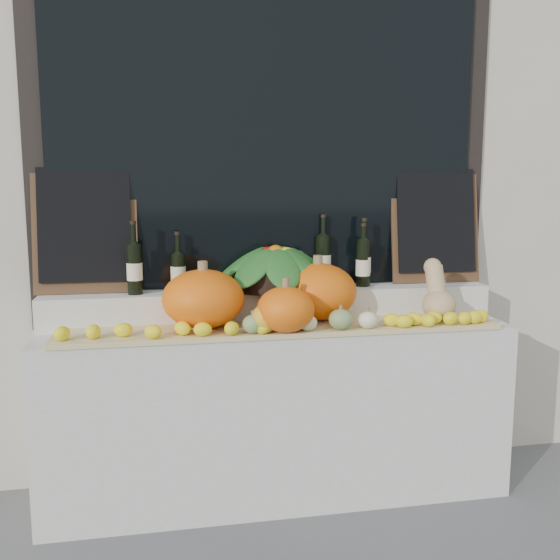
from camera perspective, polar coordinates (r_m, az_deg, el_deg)
The scene contains 18 objects.
storefront_facade at distance 3.79m, azimuth -2.40°, elevation 18.96°, with size 7.00×0.94×4.50m.
display_sill at distance 3.23m, azimuth -0.26°, elevation -11.80°, with size 2.30×0.55×0.88m, color silver.
rear_tier at distance 3.23m, azimuth -0.75°, elevation -2.21°, with size 2.30×0.25×0.16m, color silver.
straw_bedding at distance 2.98m, azimuth 0.18°, elevation -4.47°, with size 2.10×0.32×0.03m, color tan.
pumpkin_left at distance 2.94m, azimuth -7.03°, elevation -1.72°, with size 0.39×0.39×0.28m, color orange.
pumpkin_right at distance 3.11m, azimuth 3.46°, elevation -1.05°, with size 0.39×0.39×0.28m, color orange.
pumpkin_center at distance 2.84m, azimuth 0.52°, elevation -2.70°, with size 0.27×0.27×0.21m, color orange.
butternut_squash at distance 3.20m, azimuth 14.21°, elevation -1.40°, with size 0.17×0.22×0.30m.
decorative_gourds at distance 2.87m, azimuth 1.87°, elevation -3.70°, with size 0.64×0.12×0.15m.
lemon_heap at distance 2.87m, azimuth 0.61°, elevation -4.11°, with size 2.20×0.16×0.06m, color yellow, non-canonical shape.
produce_bowl at distance 3.19m, azimuth -0.39°, elevation 1.17°, with size 0.66×0.66×0.24m.
wine_bottle_far_left at distance 3.12m, azimuth -13.16°, elevation 1.04°, with size 0.08×0.08×0.36m.
wine_bottle_near_left at distance 3.19m, azimuth -9.29°, elevation 0.77°, with size 0.08×0.08×0.30m.
wine_bottle_tall at distance 3.32m, azimuth 3.96°, elevation 1.83°, with size 0.08×0.08×0.38m.
wine_bottle_near_right at distance 3.31m, azimuth 7.66°, elevation 1.64°, with size 0.08×0.08×0.36m.
wine_bottle_far_right at distance 3.31m, azimuth 7.60°, elevation 1.40°, with size 0.08×0.08×0.33m.
chalkboard_left at distance 3.21m, azimuth -17.40°, elevation 4.56°, with size 0.50×0.12×0.62m.
chalkboard_right at distance 3.52m, azimuth 14.03°, elevation 5.04°, with size 0.50×0.12×0.62m.
Camera 1 is at (-0.56, -1.45, 1.58)m, focal length 40.00 mm.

